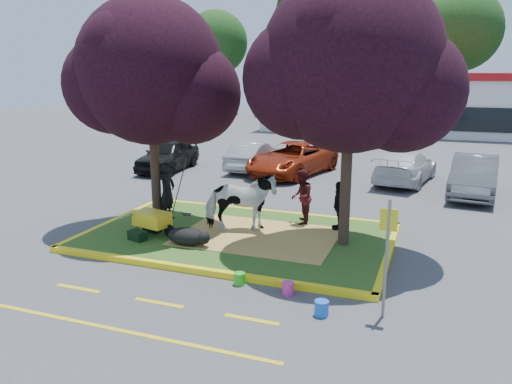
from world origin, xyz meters
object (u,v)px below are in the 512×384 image
(cow, at_px, (240,202))
(bucket_green, at_px, (239,279))
(calf, at_px, (187,236))
(car_silver, at_px, (253,156))
(bucket_pink, at_px, (288,288))
(bucket_blue, at_px, (322,308))
(wheelbarrow, at_px, (152,219))
(sign_post, at_px, (387,247))
(handler, at_px, (167,191))
(car_black, at_px, (168,155))

(cow, height_order, bucket_green, cow)
(calf, xyz_separation_m, car_silver, (-2.20, 10.77, 0.28))
(bucket_pink, relative_size, bucket_blue, 0.92)
(wheelbarrow, bearing_deg, sign_post, -6.20)
(calf, distance_m, bucket_pink, 3.61)
(calf, height_order, wheelbarrow, wheelbarrow)
(handler, xyz_separation_m, wheelbarrow, (0.36, -1.45, -0.42))
(calf, height_order, sign_post, sign_post)
(bucket_pink, bearing_deg, car_black, 129.86)
(wheelbarrow, relative_size, car_silver, 0.44)
(wheelbarrow, bearing_deg, bucket_green, -16.00)
(bucket_green, bearing_deg, bucket_pink, -5.69)
(handler, bearing_deg, car_black, 29.45)
(handler, height_order, car_black, handler)
(calf, bearing_deg, wheelbarrow, 152.36)
(bucket_pink, xyz_separation_m, bucket_blue, (0.87, -0.66, 0.01))
(bucket_blue, height_order, car_silver, car_silver)
(handler, bearing_deg, calf, -139.17)
(handler, bearing_deg, cow, -97.78)
(car_black, relative_size, car_silver, 1.06)
(cow, relative_size, bucket_pink, 7.33)
(handler, xyz_separation_m, bucket_blue, (5.71, -4.13, -0.88))
(calf, distance_m, sign_post, 5.64)
(wheelbarrow, height_order, car_silver, car_silver)
(car_silver, bearing_deg, handler, 94.04)
(bucket_pink, height_order, bucket_blue, bucket_blue)
(sign_post, bearing_deg, cow, 147.37)
(sign_post, distance_m, bucket_blue, 1.71)
(calf, xyz_separation_m, bucket_blue, (4.09, -2.28, -0.23))
(cow, distance_m, wheelbarrow, 2.46)
(wheelbarrow, xyz_separation_m, bucket_green, (3.34, -1.90, -0.47))
(handler, xyz_separation_m, car_black, (-4.29, 7.47, -0.30))
(sign_post, relative_size, bucket_pink, 8.42)
(wheelbarrow, distance_m, bucket_green, 3.87)
(cow, height_order, wheelbarrow, cow)
(wheelbarrow, height_order, car_black, car_black)
(handler, distance_m, bucket_green, 5.07)
(calf, relative_size, car_black, 0.25)
(bucket_green, bearing_deg, wheelbarrow, 150.39)
(wheelbarrow, height_order, bucket_blue, wheelbarrow)
(calf, distance_m, car_silver, 10.99)
(cow, bearing_deg, handler, 62.67)
(calf, relative_size, car_silver, 0.26)
(wheelbarrow, height_order, bucket_green, wheelbarrow)
(handler, xyz_separation_m, bucket_pink, (4.84, -3.46, -0.89))
(sign_post, relative_size, car_silver, 0.57)
(car_silver, bearing_deg, calf, 101.86)
(calf, distance_m, handler, 2.54)
(handler, relative_size, bucket_green, 6.58)
(cow, relative_size, car_black, 0.47)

